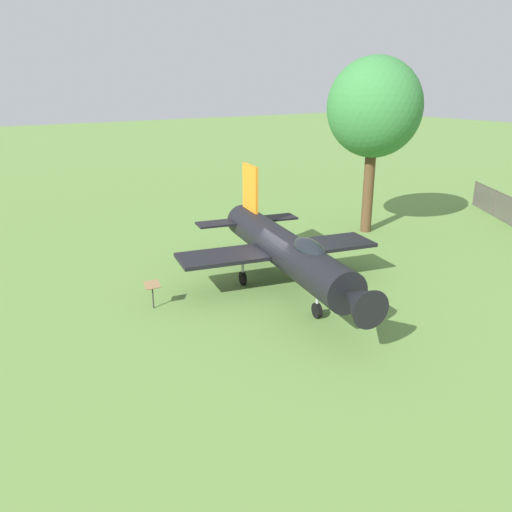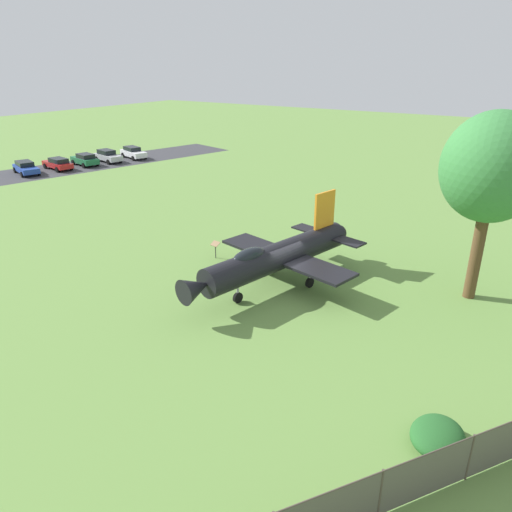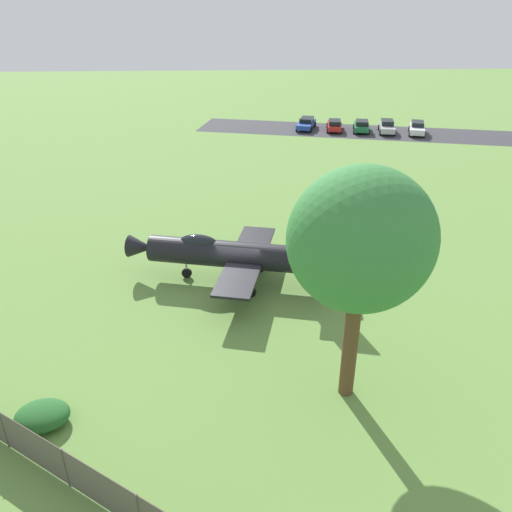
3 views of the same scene
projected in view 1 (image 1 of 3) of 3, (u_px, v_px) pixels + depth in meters
The scene contains 4 objects.
ground_plane at pixel (283, 288), 22.78m from camera, with size 200.00×200.00×0.00m, color #668E42.
display_jet at pixel (287, 250), 21.87m from camera, with size 12.53×9.15×4.86m.
shade_tree at pixel (374, 108), 29.15m from camera, with size 5.57×5.11×10.06m.
info_plaque at pixel (152, 288), 20.52m from camera, with size 0.49×0.66×1.14m.
Camera 1 is at (16.80, -12.86, 8.66)m, focal length 36.27 mm.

